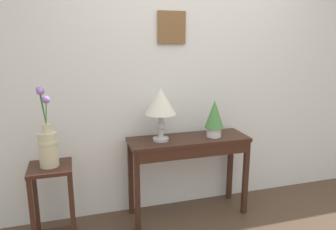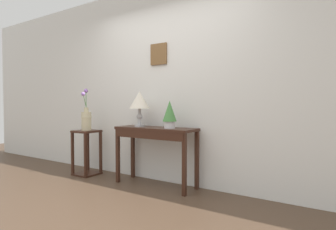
{
  "view_description": "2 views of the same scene",
  "coord_description": "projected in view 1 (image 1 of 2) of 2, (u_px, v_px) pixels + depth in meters",
  "views": [
    {
      "loc": [
        -1.09,
        -1.51,
        1.7
      ],
      "look_at": [
        -0.23,
        1.32,
        0.99
      ],
      "focal_mm": 34.51,
      "sensor_mm": 36.0,
      "label": 1
    },
    {
      "loc": [
        2.1,
        -1.77,
        1.08
      ],
      "look_at": [
        0.13,
        1.24,
        0.95
      ],
      "focal_mm": 29.73,
      "sensor_mm": 36.0,
      "label": 2
    }
  ],
  "objects": [
    {
      "name": "potted_plant_on_console",
      "position": [
        214.0,
        117.0,
        3.03
      ],
      "size": [
        0.18,
        0.18,
        0.35
      ],
      "color": "silver",
      "rests_on": "console_table"
    },
    {
      "name": "table_lamp",
      "position": [
        161.0,
        103.0,
        2.88
      ],
      "size": [
        0.28,
        0.28,
        0.49
      ],
      "color": "#B7B7BC",
      "rests_on": "console_table"
    },
    {
      "name": "console_table",
      "position": [
        189.0,
        151.0,
        3.05
      ],
      "size": [
        1.13,
        0.38,
        0.78
      ],
      "color": "#381E14",
      "rests_on": "ground"
    },
    {
      "name": "flower_vase_tall",
      "position": [
        48.0,
        144.0,
        2.56
      ],
      "size": [
        0.16,
        0.18,
        0.65
      ],
      "color": "beige",
      "rests_on": "pedestal_stand_left"
    },
    {
      "name": "back_wall_with_art",
      "position": [
        185.0,
        69.0,
        3.17
      ],
      "size": [
        9.0,
        0.13,
        2.8
      ],
      "color": "silver",
      "rests_on": "ground"
    },
    {
      "name": "pedestal_stand_left",
      "position": [
        53.0,
        205.0,
        2.69
      ],
      "size": [
        0.34,
        0.34,
        0.69
      ],
      "color": "#381E14",
      "rests_on": "ground"
    }
  ]
}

